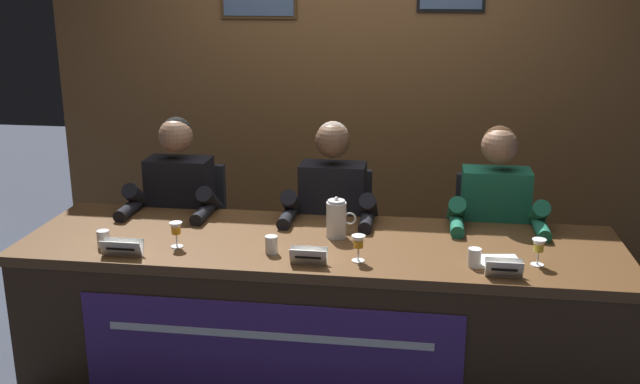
{
  "coord_description": "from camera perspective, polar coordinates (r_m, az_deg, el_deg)",
  "views": [
    {
      "loc": [
        0.48,
        -3.35,
        1.98
      ],
      "look_at": [
        0.0,
        0.0,
        0.99
      ],
      "focal_mm": 40.97,
      "sensor_mm": 36.0,
      "label": 1
    }
  ],
  "objects": [
    {
      "name": "conference_table",
      "position": [
        3.59,
        -0.32,
        -7.9
      ],
      "size": [
        2.95,
        0.87,
        0.74
      ],
      "color": "brown",
      "rests_on": "ground_plane"
    },
    {
      "name": "panelist_left",
      "position": [
        4.2,
        -11.18,
        -1.38
      ],
      "size": [
        0.51,
        0.48,
        1.24
      ],
      "color": "black",
      "rests_on": "ground_plane"
    },
    {
      "name": "chair_left",
      "position": [
        4.47,
        -10.15,
        -4.0
      ],
      "size": [
        0.44,
        0.45,
        0.91
      ],
      "color": "black",
      "rests_on": "ground_plane"
    },
    {
      "name": "nameplate_center",
      "position": [
        3.3,
        -0.91,
        -5.03
      ],
      "size": [
        0.17,
        0.06,
        0.08
      ],
      "color": "white",
      "rests_on": "conference_table"
    },
    {
      "name": "chair_right",
      "position": [
        4.27,
        13.05,
        -5.13
      ],
      "size": [
        0.44,
        0.45,
        0.91
      ],
      "color": "black",
      "rests_on": "ground_plane"
    },
    {
      "name": "water_cup_right",
      "position": [
        3.35,
        11.97,
        -5.1
      ],
      "size": [
        0.06,
        0.06,
        0.08
      ],
      "color": "silver",
      "rests_on": "conference_table"
    },
    {
      "name": "ground_plane",
      "position": [
        3.92,
        0.0,
        -13.96
      ],
      "size": [
        12.0,
        12.0,
        0.0
      ],
      "primitive_type": "plane",
      "color": "#383D4C"
    },
    {
      "name": "document_stack_right",
      "position": [
        3.43,
        13.6,
        -5.28
      ],
      "size": [
        0.23,
        0.18,
        0.01
      ],
      "color": "white",
      "rests_on": "conference_table"
    },
    {
      "name": "panelist_center",
      "position": [
        4.0,
        0.85,
        -1.96
      ],
      "size": [
        0.51,
        0.48,
        1.24
      ],
      "color": "black",
      "rests_on": "ground_plane"
    },
    {
      "name": "juice_glass_right",
      "position": [
        3.42,
        16.71,
        -4.15
      ],
      "size": [
        0.06,
        0.06,
        0.12
      ],
      "color": "white",
      "rests_on": "conference_table"
    },
    {
      "name": "wall_back_panelled",
      "position": [
        4.99,
        2.58,
        8.56
      ],
      "size": [
        4.15,
        0.14,
        2.6
      ],
      "color": "brown",
      "rests_on": "ground_plane"
    },
    {
      "name": "nameplate_left",
      "position": [
        3.52,
        -15.21,
        -4.22
      ],
      "size": [
        0.2,
        0.06,
        0.08
      ],
      "color": "white",
      "rests_on": "conference_table"
    },
    {
      "name": "water_cup_center",
      "position": [
        3.44,
        -3.81,
        -4.2
      ],
      "size": [
        0.06,
        0.06,
        0.08
      ],
      "color": "silver",
      "rests_on": "conference_table"
    },
    {
      "name": "juice_glass_left",
      "position": [
        3.56,
        -11.18,
        -2.92
      ],
      "size": [
        0.06,
        0.06,
        0.12
      ],
      "color": "white",
      "rests_on": "conference_table"
    },
    {
      "name": "panelist_right",
      "position": [
        3.99,
        13.52,
        -2.47
      ],
      "size": [
        0.51,
        0.48,
        1.24
      ],
      "color": "black",
      "rests_on": "ground_plane"
    },
    {
      "name": "water_pitcher_central",
      "position": [
        3.63,
        1.3,
        -2.11
      ],
      "size": [
        0.15,
        0.1,
        0.21
      ],
      "color": "silver",
      "rests_on": "conference_table"
    },
    {
      "name": "nameplate_right",
      "position": [
        3.27,
        14.19,
        -5.79
      ],
      "size": [
        0.16,
        0.06,
        0.08
      ],
      "color": "white",
      "rests_on": "conference_table"
    },
    {
      "name": "juice_glass_center",
      "position": [
        3.33,
        3.02,
        -4.03
      ],
      "size": [
        0.06,
        0.06,
        0.12
      ],
      "color": "white",
      "rests_on": "conference_table"
    },
    {
      "name": "water_cup_left",
      "position": [
        3.66,
        -16.55,
        -3.61
      ],
      "size": [
        0.06,
        0.06,
        0.08
      ],
      "color": "silver",
      "rests_on": "conference_table"
    },
    {
      "name": "chair_center",
      "position": [
        4.28,
        1.18,
        -4.65
      ],
      "size": [
        0.44,
        0.45,
        0.91
      ],
      "color": "black",
      "rests_on": "ground_plane"
    }
  ]
}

